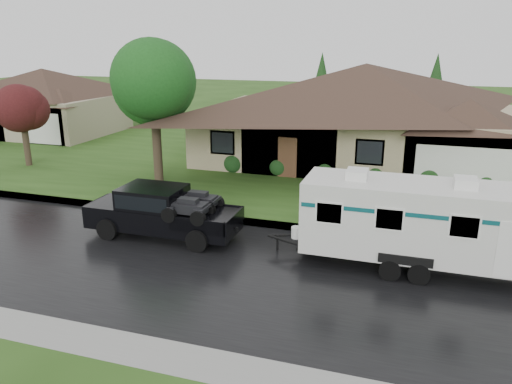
# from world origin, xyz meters

# --- Properties ---
(ground) EXTENTS (140.00, 140.00, 0.00)m
(ground) POSITION_xyz_m (0.00, 0.00, 0.00)
(ground) COLOR #284A17
(ground) RESTS_ON ground
(road) EXTENTS (140.00, 8.00, 0.01)m
(road) POSITION_xyz_m (0.00, -2.00, 0.01)
(road) COLOR black
(road) RESTS_ON ground
(curb) EXTENTS (140.00, 0.50, 0.15)m
(curb) POSITION_xyz_m (0.00, 2.25, 0.07)
(curb) COLOR gray
(curb) RESTS_ON ground
(lawn) EXTENTS (140.00, 26.00, 0.15)m
(lawn) POSITION_xyz_m (0.00, 15.00, 0.07)
(lawn) COLOR #284A17
(lawn) RESTS_ON ground
(house_main) EXTENTS (19.44, 10.80, 6.90)m
(house_main) POSITION_xyz_m (2.29, 13.84, 3.59)
(house_main) COLOR tan
(house_main) RESTS_ON lawn
(house_far) EXTENTS (10.80, 8.64, 5.80)m
(house_far) POSITION_xyz_m (-21.78, 15.85, 2.97)
(house_far) COLOR tan
(house_far) RESTS_ON lawn
(tree_left_green) EXTENTS (4.26, 4.26, 7.04)m
(tree_left_green) POSITION_xyz_m (-7.26, 6.29, 5.04)
(tree_left_green) COLOR #382B1E
(tree_left_green) RESTS_ON lawn
(tree_red) EXTENTS (2.78, 2.78, 4.60)m
(tree_red) POSITION_xyz_m (-15.95, 6.98, 3.34)
(tree_red) COLOR #382B1E
(tree_red) RESTS_ON lawn
(shrub_row) EXTENTS (13.60, 1.00, 1.00)m
(shrub_row) POSITION_xyz_m (2.00, 9.30, 0.65)
(shrub_row) COLOR #143814
(shrub_row) RESTS_ON lawn
(pickup_truck) EXTENTS (5.65, 2.15, 1.88)m
(pickup_truck) POSITION_xyz_m (-3.81, 0.05, 1.01)
(pickup_truck) COLOR black
(pickup_truck) RESTS_ON ground
(travel_trailer) EXTENTS (6.97, 2.45, 3.13)m
(travel_trailer) POSITION_xyz_m (4.99, 0.05, 1.66)
(travel_trailer) COLOR silver
(travel_trailer) RESTS_ON ground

